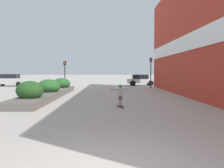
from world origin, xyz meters
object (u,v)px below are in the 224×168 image
object	(u,v)px
skateboard	(120,106)
car_center_left	(141,80)
traffic_light_left	(65,69)
skateboarder	(120,93)
traffic_light_right	(151,67)
car_leftmost	(10,80)

from	to	relation	value
skateboard	car_center_left	bearing A→B (deg)	65.37
car_center_left	traffic_light_left	size ratio (longest dim) A/B	1.23
skateboard	traffic_light_left	distance (m)	16.70
skateboarder	traffic_light_left	distance (m)	16.62
traffic_light_left	skateboard	bearing A→B (deg)	-70.30
car_center_left	traffic_light_right	distance (m)	5.25
car_leftmost	car_center_left	size ratio (longest dim) A/B	1.14
skateboard	traffic_light_right	bearing A→B (deg)	60.40
skateboarder	car_leftmost	distance (m)	23.61
skateboarder	car_center_left	world-z (taller)	car_center_left
car_leftmost	traffic_light_left	xyz separation A→B (m)	(7.79, -3.86, 1.33)
skateboard	car_center_left	distance (m)	20.88
skateboarder	skateboard	bearing A→B (deg)	-111.22
skateboard	car_center_left	world-z (taller)	car_center_left
car_center_left	traffic_light_right	size ratio (longest dim) A/B	1.10
skateboard	traffic_light_right	distance (m)	16.29
skateboarder	traffic_light_left	world-z (taller)	traffic_light_left
car_leftmost	traffic_light_right	world-z (taller)	traffic_light_right
skateboarder	traffic_light_right	xyz separation A→B (m)	(4.31, 15.54, 1.60)
car_leftmost	skateboarder	bearing A→B (deg)	34.50
skateboard	skateboarder	xyz separation A→B (m)	(0.00, 0.00, 0.70)
skateboarder	car_center_left	distance (m)	20.87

